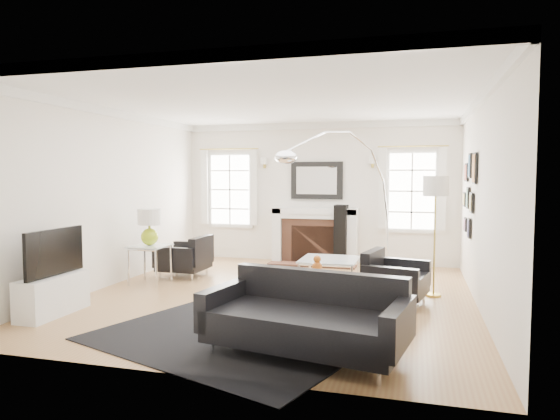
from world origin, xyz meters
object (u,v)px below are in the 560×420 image
(armchair_left, at_px, (187,258))
(gourd_lamp, at_px, (149,224))
(coffee_table, at_px, (329,261))
(arc_floor_lamp, at_px, (340,197))
(armchair_right, at_px, (393,279))
(sofa, at_px, (307,319))
(fireplace, at_px, (315,236))

(armchair_left, bearing_deg, gourd_lamp, -113.60)
(armchair_left, bearing_deg, coffee_table, 2.13)
(coffee_table, bearing_deg, arc_floor_lamp, 68.69)
(armchair_left, bearing_deg, armchair_right, -13.94)
(sofa, xyz_separation_m, armchair_left, (-2.81, 3.15, -0.03))
(sofa, xyz_separation_m, armchair_right, (0.72, 2.27, -0.02))
(armchair_left, height_order, gourd_lamp, gourd_lamp)
(armchair_right, distance_m, arc_floor_lamp, 1.89)
(fireplace, relative_size, arc_floor_lamp, 0.66)
(coffee_table, height_order, gourd_lamp, gourd_lamp)
(fireplace, xyz_separation_m, sofa, (0.92, -4.99, -0.19))
(armchair_left, relative_size, coffee_table, 0.96)
(armchair_right, distance_m, coffee_table, 1.43)
(sofa, height_order, armchair_right, sofa)
(armchair_left, height_order, armchair_right, armchair_right)
(gourd_lamp, distance_m, arc_floor_lamp, 3.13)
(fireplace, xyz_separation_m, armchair_right, (1.64, -2.72, -0.22))
(gourd_lamp, bearing_deg, armchair_left, 66.40)
(fireplace, distance_m, arc_floor_lamp, 1.83)
(sofa, bearing_deg, armchair_left, 131.79)
(gourd_lamp, relative_size, arc_floor_lamp, 0.23)
(fireplace, xyz_separation_m, coffee_table, (0.59, -1.75, -0.17))
(fireplace, relative_size, armchair_right, 1.69)
(armchair_right, bearing_deg, fireplace, 121.08)
(sofa, distance_m, armchair_left, 4.22)
(armchair_left, distance_m, arc_floor_lamp, 2.83)
(sofa, xyz_separation_m, gourd_lamp, (-3.12, 2.44, 0.62))
(arc_floor_lamp, bearing_deg, armchair_right, -53.47)
(armchair_right, bearing_deg, coffee_table, 137.18)
(armchair_right, height_order, coffee_table, armchair_right)
(sofa, relative_size, armchair_right, 2.07)
(coffee_table, height_order, arc_floor_lamp, arc_floor_lamp)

